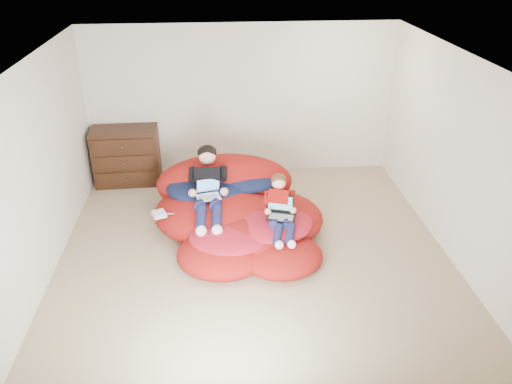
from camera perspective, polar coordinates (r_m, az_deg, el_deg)
name	(u,v)px	position (r m, az deg, el deg)	size (l,w,h in m)	color
room_shell	(254,238)	(6.47, -0.25, -5.26)	(5.10, 5.10, 2.77)	tan
dresser	(127,156)	(8.43, -14.54, 4.00)	(1.06, 0.60, 0.94)	black
beanbag_pile	(235,211)	(6.95, -2.38, -2.24)	(2.35, 2.45, 0.94)	#A81613
cream_pillow	(195,169)	(7.42, -6.98, 2.65)	(0.48, 0.31, 0.31)	beige
older_boy	(208,184)	(6.79, -5.50, 0.95)	(0.38, 1.29, 0.77)	black
younger_boy	(280,206)	(6.40, 2.80, -1.58)	(0.36, 0.91, 0.64)	#A2120E
laptop_white	(208,192)	(6.71, -5.48, 0.03)	(0.35, 0.35, 0.22)	silver
laptop_black	(281,211)	(6.39, 2.84, -2.15)	(0.42, 0.37, 0.27)	black
power_adapter	(159,214)	(6.71, -11.03, -2.50)	(0.16, 0.16, 0.06)	silver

